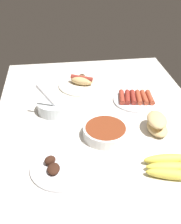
{
  "coord_description": "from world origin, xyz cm",
  "views": [
    {
      "loc": [
        94.47,
        -16.62,
        68.55
      ],
      "look_at": [
        -0.58,
        -4.16,
        3.0
      ],
      "focal_mm": 43.62,
      "sensor_mm": 36.0,
      "label": 1
    }
  ],
  "objects_px": {
    "plate_grilled_meat": "(60,167)",
    "bowl_coleslaw": "(54,106)",
    "banana_bunch": "(170,166)",
    "plate_hotdog_assembled": "(82,83)",
    "bowl_chili": "(107,131)",
    "bread_stack": "(157,124)",
    "plate_sausages": "(136,99)"
  },
  "relations": [
    {
      "from": "plate_grilled_meat",
      "to": "bowl_coleslaw",
      "type": "height_order",
      "value": "bowl_coleslaw"
    },
    {
      "from": "banana_bunch",
      "to": "plate_hotdog_assembled",
      "type": "bearing_deg",
      "value": -159.88
    },
    {
      "from": "bowl_coleslaw",
      "to": "banana_bunch",
      "type": "bearing_deg",
      "value": 42.74
    },
    {
      "from": "banana_bunch",
      "to": "plate_grilled_meat",
      "type": "height_order",
      "value": "plate_grilled_meat"
    },
    {
      "from": "bowl_chili",
      "to": "banana_bunch",
      "type": "xyz_separation_m",
      "value": [
        0.21,
        0.18,
        -0.01
      ]
    },
    {
      "from": "banana_bunch",
      "to": "bowl_chili",
      "type": "bearing_deg",
      "value": -139.4
    },
    {
      "from": "bread_stack",
      "to": "plate_sausages",
      "type": "height_order",
      "value": "bread_stack"
    },
    {
      "from": "plate_hotdog_assembled",
      "to": "bowl_coleslaw",
      "type": "relative_size",
      "value": 1.58
    },
    {
      "from": "plate_hotdog_assembled",
      "to": "banana_bunch",
      "type": "bearing_deg",
      "value": 20.12
    },
    {
      "from": "plate_hotdog_assembled",
      "to": "bread_stack",
      "type": "distance_m",
      "value": 0.49
    },
    {
      "from": "bowl_chili",
      "to": "plate_grilled_meat",
      "type": "xyz_separation_m",
      "value": [
        0.15,
        -0.19,
        -0.02
      ]
    },
    {
      "from": "bread_stack",
      "to": "banana_bunch",
      "type": "distance_m",
      "value": 0.22
    },
    {
      "from": "bread_stack",
      "to": "bowl_coleslaw",
      "type": "bearing_deg",
      "value": -115.78
    },
    {
      "from": "bowl_chili",
      "to": "plate_grilled_meat",
      "type": "distance_m",
      "value": 0.24
    },
    {
      "from": "banana_bunch",
      "to": "plate_grilled_meat",
      "type": "bearing_deg",
      "value": -98.75
    },
    {
      "from": "bread_stack",
      "to": "bowl_coleslaw",
      "type": "relative_size",
      "value": 0.86
    },
    {
      "from": "bowl_chili",
      "to": "bowl_coleslaw",
      "type": "xyz_separation_m",
      "value": [
        -0.2,
        -0.2,
        0.0
      ]
    },
    {
      "from": "banana_bunch",
      "to": "plate_grilled_meat",
      "type": "relative_size",
      "value": 0.84
    },
    {
      "from": "banana_bunch",
      "to": "plate_sausages",
      "type": "distance_m",
      "value": 0.45
    },
    {
      "from": "plate_hotdog_assembled",
      "to": "plate_grilled_meat",
      "type": "distance_m",
      "value": 0.59
    },
    {
      "from": "plate_grilled_meat",
      "to": "bread_stack",
      "type": "bearing_deg",
      "value": 111.94
    },
    {
      "from": "plate_sausages",
      "to": "bowl_chili",
      "type": "bearing_deg",
      "value": -37.46
    },
    {
      "from": "plate_hotdog_assembled",
      "to": "bowl_coleslaw",
      "type": "height_order",
      "value": "bowl_coleslaw"
    },
    {
      "from": "plate_hotdog_assembled",
      "to": "banana_bunch",
      "type": "distance_m",
      "value": 0.67
    },
    {
      "from": "plate_grilled_meat",
      "to": "bowl_coleslaw",
      "type": "xyz_separation_m",
      "value": [
        -0.35,
        -0.01,
        0.02
      ]
    },
    {
      "from": "banana_bunch",
      "to": "bread_stack",
      "type": "bearing_deg",
      "value": 173.11
    },
    {
      "from": "plate_hotdog_assembled",
      "to": "plate_grilled_meat",
      "type": "xyz_separation_m",
      "value": [
        0.58,
        -0.14,
        -0.01
      ]
    },
    {
      "from": "bowl_chili",
      "to": "bowl_coleslaw",
      "type": "distance_m",
      "value": 0.29
    },
    {
      "from": "banana_bunch",
      "to": "bowl_coleslaw",
      "type": "height_order",
      "value": "bowl_coleslaw"
    },
    {
      "from": "bread_stack",
      "to": "plate_grilled_meat",
      "type": "relative_size",
      "value": 0.61
    },
    {
      "from": "plate_hotdog_assembled",
      "to": "bread_stack",
      "type": "relative_size",
      "value": 1.83
    },
    {
      "from": "bowl_chili",
      "to": "bread_stack",
      "type": "xyz_separation_m",
      "value": [
        -0.01,
        0.2,
        0.01
      ]
    }
  ]
}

